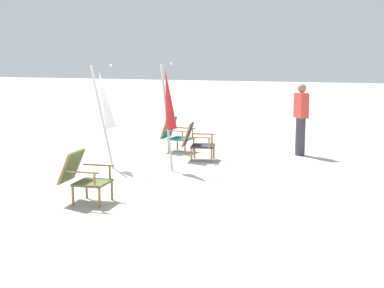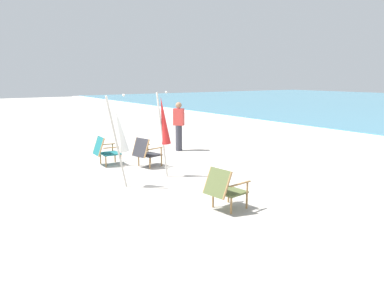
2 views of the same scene
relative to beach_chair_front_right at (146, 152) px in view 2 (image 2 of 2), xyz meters
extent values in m
plane|color=#B2AAA0|center=(1.22, -1.15, -0.43)|extent=(80.00, 80.00, 0.00)
cube|color=#28282D|center=(-0.04, 0.15, -0.11)|extent=(0.62, 0.59, 0.04)
cube|color=#28282D|center=(0.04, -0.17, 0.13)|extent=(0.53, 0.32, 0.50)
cylinder|color=olive|center=(-0.31, 0.30, -0.27)|extent=(0.04, 0.04, 0.32)
cylinder|color=olive|center=(0.14, 0.41, -0.27)|extent=(0.04, 0.04, 0.32)
cylinder|color=olive|center=(-0.21, -0.12, -0.27)|extent=(0.04, 0.04, 0.32)
cylinder|color=olive|center=(0.24, -0.01, -0.27)|extent=(0.04, 0.04, 0.32)
cube|color=olive|center=(-0.30, 0.06, 0.11)|extent=(0.16, 0.52, 0.02)
cylinder|color=olive|center=(-0.35, 0.24, 0.00)|extent=(0.04, 0.04, 0.22)
cube|color=olive|center=(0.24, 0.19, 0.11)|extent=(0.16, 0.52, 0.02)
cylinder|color=olive|center=(0.20, 0.37, 0.00)|extent=(0.04, 0.04, 0.22)
cylinder|color=olive|center=(-0.21, -0.23, 0.13)|extent=(0.09, 0.22, 0.50)
cylinder|color=olive|center=(0.29, -0.11, 0.13)|extent=(0.09, 0.22, 0.50)
cube|color=#515B33|center=(3.82, -0.19, -0.11)|extent=(0.58, 0.54, 0.04)
cube|color=#515B33|center=(3.87, -0.54, 0.13)|extent=(0.52, 0.31, 0.49)
cylinder|color=olive|center=(3.56, -0.01, -0.27)|extent=(0.04, 0.04, 0.32)
cylinder|color=olive|center=(4.03, 0.05, -0.27)|extent=(0.04, 0.04, 0.32)
cylinder|color=olive|center=(3.62, -0.44, -0.27)|extent=(0.04, 0.04, 0.32)
cylinder|color=olive|center=(4.08, -0.38, -0.27)|extent=(0.04, 0.04, 0.32)
cube|color=olive|center=(3.55, -0.25, 0.11)|extent=(0.10, 0.53, 0.02)
cylinder|color=olive|center=(3.52, -0.06, 0.00)|extent=(0.04, 0.04, 0.22)
cube|color=olive|center=(4.10, -0.18, 0.11)|extent=(0.10, 0.53, 0.02)
cylinder|color=olive|center=(4.08, 0.01, 0.00)|extent=(0.04, 0.04, 0.22)
cylinder|color=olive|center=(3.61, -0.57, 0.13)|extent=(0.07, 0.25, 0.49)
cylinder|color=olive|center=(4.12, -0.50, 0.13)|extent=(0.07, 0.25, 0.49)
cube|color=#196066|center=(-0.82, -0.70, -0.11)|extent=(0.54, 0.50, 0.04)
cube|color=#196066|center=(-0.83, -1.03, 0.13)|extent=(0.50, 0.23, 0.50)
cylinder|color=olive|center=(-1.04, -0.47, -0.27)|extent=(0.04, 0.04, 0.32)
cylinder|color=olive|center=(-0.57, -0.49, -0.27)|extent=(0.04, 0.04, 0.32)
cylinder|color=olive|center=(-1.06, -0.90, -0.27)|extent=(0.04, 0.04, 0.32)
cylinder|color=olive|center=(-0.59, -0.93, -0.27)|extent=(0.04, 0.04, 0.32)
cube|color=olive|center=(-1.10, -0.71, 0.11)|extent=(0.06, 0.53, 0.02)
cylinder|color=olive|center=(-1.09, -0.52, 0.00)|extent=(0.04, 0.04, 0.22)
cube|color=olive|center=(-0.54, -0.73, 0.11)|extent=(0.06, 0.53, 0.02)
cylinder|color=olive|center=(-0.53, -0.54, 0.00)|extent=(0.04, 0.04, 0.22)
cylinder|color=olive|center=(-1.09, -1.01, 0.13)|extent=(0.05, 0.21, 0.50)
cylinder|color=olive|center=(-0.58, -1.04, 0.13)|extent=(0.05, 0.21, 0.50)
cylinder|color=#B7B2A8|center=(1.46, -1.44, 0.60)|extent=(0.10, 0.47, 2.07)
cone|color=white|center=(1.45, -1.37, 0.96)|extent=(0.27, 0.47, 1.18)
sphere|color=#B7B2A8|center=(1.43, -1.23, 1.63)|extent=(0.06, 0.06, 0.06)
cylinder|color=#B7B2A8|center=(1.19, -0.15, 0.61)|extent=(0.09, 0.29, 2.09)
cone|color=red|center=(1.19, -0.11, 0.98)|extent=(0.27, 0.38, 1.17)
sphere|color=#B7B2A8|center=(1.20, -0.03, 1.66)|extent=(0.06, 0.06, 0.06)
cylinder|color=#383842|center=(-1.45, 1.99, 0.00)|extent=(0.22, 0.22, 0.86)
cube|color=#D13D38|center=(-1.45, 1.99, 0.71)|extent=(0.39, 0.37, 0.56)
sphere|color=#9E7051|center=(-1.45, 1.99, 1.10)|extent=(0.20, 0.20, 0.20)
camera|label=1|loc=(10.64, 4.19, 1.77)|focal=50.00mm
camera|label=2|loc=(9.02, -4.58, 2.02)|focal=35.00mm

